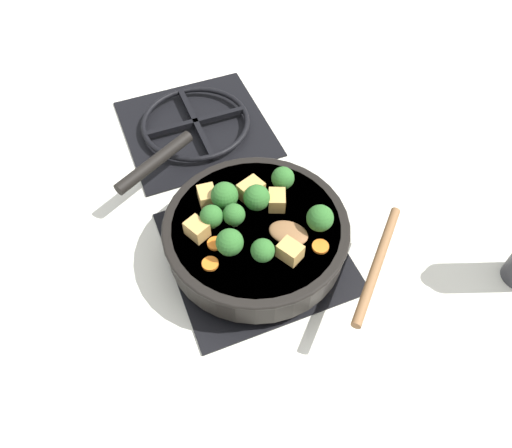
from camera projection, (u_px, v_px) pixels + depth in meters
The scene contains 21 objects.
ground_plane at pixel (256, 252), 0.92m from camera, with size 2.40×2.40×0.00m, color silver.
front_burner_grate at pixel (256, 248), 0.91m from camera, with size 0.31×0.31×0.03m.
rear_burner_grate at pixel (196, 125), 1.11m from camera, with size 0.31×0.31×0.03m.
skillet_pan at pixel (255, 232), 0.88m from camera, with size 0.37×0.44×0.06m.
wooden_spoon at pixel (338, 250), 0.81m from camera, with size 0.24×0.24×0.02m.
tofu_cube_center_large at pixel (207, 196), 0.87m from camera, with size 0.04×0.03×0.03m, color tan.
tofu_cube_near_handle at pixel (290, 251), 0.80m from camera, with size 0.04×0.03×0.03m, color tan.
tofu_cube_east_chunk at pixel (251, 190), 0.88m from camera, with size 0.04×0.03×0.03m, color tan.
tofu_cube_west_chunk at pixel (277, 200), 0.87m from camera, with size 0.04×0.03×0.03m, color tan.
tofu_cube_back_piece at pixel (197, 229), 0.83m from camera, with size 0.04×0.03×0.03m, color tan.
broccoli_floret_near_spoon at pixel (283, 178), 0.88m from camera, with size 0.04×0.04×0.05m.
broccoli_floret_center_top at pixel (230, 242), 0.79m from camera, with size 0.05×0.05×0.05m.
broccoli_floret_east_rim at pixel (257, 198), 0.85m from camera, with size 0.05×0.05×0.05m.
broccoli_floret_west_rim at pixel (234, 215), 0.83m from camera, with size 0.04×0.04×0.05m.
broccoli_floret_north_edge at pixel (225, 196), 0.85m from camera, with size 0.05×0.05×0.05m.
broccoli_floret_south_cluster at pixel (320, 218), 0.82m from camera, with size 0.05×0.05×0.05m.
broccoli_floret_mid_floret at pixel (263, 251), 0.79m from camera, with size 0.04×0.04×0.05m.
broccoli_floret_small_inner at pixel (211, 217), 0.83m from camera, with size 0.04×0.04×0.05m.
carrot_slice_orange_thin at pixel (320, 247), 0.82m from camera, with size 0.03×0.03×0.01m, color orange.
carrot_slice_near_center at pixel (210, 264), 0.80m from camera, with size 0.03×0.03×0.01m, color orange.
carrot_slice_edge_slice at pixel (215, 244), 0.83m from camera, with size 0.03×0.03×0.01m, color orange.
Camera 1 is at (-0.19, -0.48, 0.77)m, focal length 35.00 mm.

